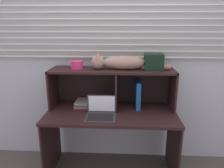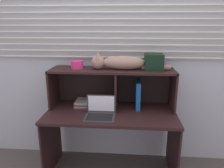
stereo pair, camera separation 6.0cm
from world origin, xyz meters
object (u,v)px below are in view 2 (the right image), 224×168
at_px(cat, 120,63).
at_px(binder_upright, 138,94).
at_px(laptop, 100,112).
at_px(book_stack, 84,103).
at_px(storage_box, 154,62).
at_px(small_basket, 77,65).

height_order(cat, binder_upright, cat).
xyz_separation_m(laptop, book_stack, (-0.22, 0.26, -0.01)).
height_order(laptop, storage_box, storage_box).
relative_size(cat, storage_box, 4.38).
height_order(small_basket, storage_box, storage_box).
bearing_deg(binder_upright, book_stack, 179.95).
relative_size(laptop, storage_box, 1.56).
bearing_deg(binder_upright, small_basket, 180.00).
bearing_deg(cat, binder_upright, 0.00).
bearing_deg(binder_upright, laptop, -145.61).
height_order(binder_upright, storage_box, storage_box).
bearing_deg(book_stack, cat, -0.07).
height_order(laptop, small_basket, small_basket).
height_order(binder_upright, book_stack, binder_upright).
xyz_separation_m(laptop, binder_upright, (0.38, 0.26, 0.11)).
bearing_deg(laptop, book_stack, 129.42).
relative_size(cat, binder_upright, 2.77).
height_order(laptop, book_stack, laptop).
height_order(laptop, binder_upright, binder_upright).
bearing_deg(book_stack, small_basket, -179.57).
relative_size(laptop, binder_upright, 0.99).
relative_size(book_stack, small_basket, 1.76).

